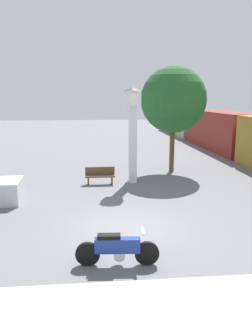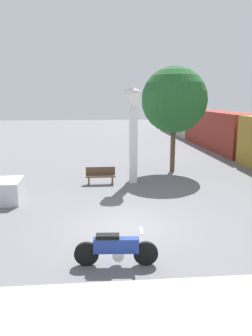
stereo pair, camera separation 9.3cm
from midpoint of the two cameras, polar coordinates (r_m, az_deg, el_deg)
ground_plane at (r=12.12m, az=-0.27°, el=-10.17°), size 120.00×120.00×0.00m
motorcycle at (r=9.37m, az=-1.85°, el=-13.85°), size 2.34×0.51×1.03m
clock_tower at (r=17.73m, az=1.04°, el=8.06°), size 0.95×0.95×5.15m
freight_train at (r=31.93m, az=15.75°, el=6.43°), size 2.80×39.38×3.40m
street_tree at (r=20.66m, az=8.12°, el=11.66°), size 4.04×4.04×6.51m
bench at (r=17.85m, az=-4.69°, el=-1.25°), size 1.60×0.44×0.92m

